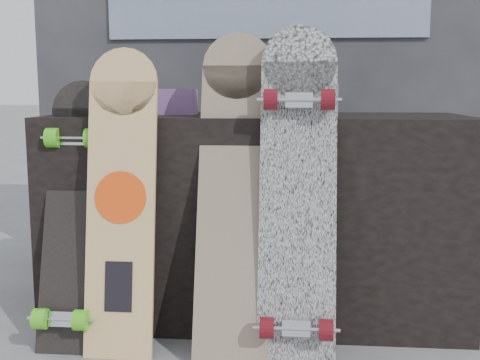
# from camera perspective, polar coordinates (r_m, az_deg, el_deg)

# --- Properties ---
(vendor_table) EXTENTS (1.60, 0.60, 0.80)m
(vendor_table) POSITION_cam_1_polar(r_m,az_deg,el_deg) (2.40, 1.56, -3.39)
(vendor_table) COLOR black
(vendor_table) RESTS_ON ground
(booth) EXTENTS (2.40, 0.22, 2.20)m
(booth) POSITION_cam_1_polar(r_m,az_deg,el_deg) (3.20, 2.56, 12.25)
(booth) COLOR #2E2E33
(booth) RESTS_ON ground
(merch_box_purple) EXTENTS (0.18, 0.12, 0.10)m
(merch_box_purple) POSITION_cam_1_polar(r_m,az_deg,el_deg) (2.41, -6.38, 7.39)
(merch_box_purple) COLOR #613772
(merch_box_purple) RESTS_ON vendor_table
(merch_box_small) EXTENTS (0.14, 0.14, 0.12)m
(merch_box_small) POSITION_cam_1_polar(r_m,az_deg,el_deg) (2.29, 7.42, 7.56)
(merch_box_small) COLOR #613772
(merch_box_small) RESTS_ON vendor_table
(merch_box_flat) EXTENTS (0.22, 0.10, 0.06)m
(merch_box_flat) POSITION_cam_1_polar(r_m,az_deg,el_deg) (2.54, -0.37, 7.05)
(merch_box_flat) COLOR #D1B78C
(merch_box_flat) RESTS_ON vendor_table
(longboard_geisha) EXTENTS (0.23, 0.21, 1.04)m
(longboard_geisha) POSITION_cam_1_polar(r_m,az_deg,el_deg) (2.08, -11.19, -1.22)
(longboard_geisha) COLOR #C9BC88
(longboard_geisha) RESTS_ON ground
(longboard_celtic) EXTENTS (0.25, 0.37, 1.10)m
(longboard_celtic) POSITION_cam_1_polar(r_m,az_deg,el_deg) (2.05, -0.53, -0.24)
(longboard_celtic) COLOR #D3B590
(longboard_celtic) RESTS_ON ground
(longboard_cascadia) EXTENTS (0.25, 0.34, 1.12)m
(longboard_cascadia) POSITION_cam_1_polar(r_m,az_deg,el_deg) (1.99, 5.51, -0.72)
(longboard_cascadia) COLOR white
(longboard_cascadia) RESTS_ON ground
(skateboard_dark) EXTENTS (0.21, 0.35, 0.93)m
(skateboard_dark) POSITION_cam_1_polar(r_m,az_deg,el_deg) (2.20, -15.54, -2.70)
(skateboard_dark) COLOR black
(skateboard_dark) RESTS_ON ground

